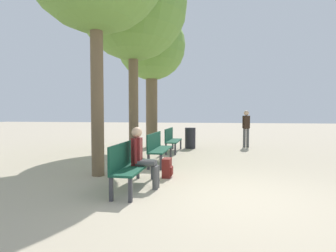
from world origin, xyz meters
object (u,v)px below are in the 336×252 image
(tree_row_2, at_px, (152,48))
(trash_bin, at_px, (190,138))
(tree_row_1, at_px, (133,6))
(person_seated, at_px, (142,155))
(bench_row_2, at_px, (172,138))
(pedestrian_near, at_px, (246,126))
(bench_row_1, at_px, (158,146))
(bench_row_0, at_px, (130,162))
(backpack, at_px, (167,168))

(tree_row_2, bearing_deg, trash_bin, -4.36)
(tree_row_1, bearing_deg, person_seated, -70.14)
(bench_row_2, distance_m, person_seated, 5.07)
(pedestrian_near, bearing_deg, bench_row_1, -123.69)
(bench_row_0, bearing_deg, bench_row_1, 90.00)
(person_seated, distance_m, pedestrian_near, 7.61)
(backpack, bearing_deg, tree_row_1, 121.41)
(tree_row_1, bearing_deg, bench_row_0, -73.64)
(bench_row_1, bearing_deg, person_seated, -84.83)
(backpack, relative_size, pedestrian_near, 0.27)
(bench_row_2, relative_size, person_seated, 1.38)
(bench_row_1, xyz_separation_m, tree_row_1, (-1.10, 1.19, 4.60))
(tree_row_1, bearing_deg, bench_row_1, -47.19)
(bench_row_1, relative_size, tree_row_1, 0.24)
(person_seated, distance_m, trash_bin, 6.24)
(bench_row_0, height_order, trash_bin, bench_row_0)
(person_seated, bearing_deg, bench_row_0, -160.02)
(bench_row_1, bearing_deg, trash_bin, 80.42)
(bench_row_1, bearing_deg, bench_row_2, 90.00)
(trash_bin, bearing_deg, bench_row_0, -95.70)
(backpack, bearing_deg, bench_row_0, -118.29)
(bench_row_1, relative_size, pedestrian_near, 1.03)
(backpack, xyz_separation_m, trash_bin, (0.07, 5.26, 0.23))
(bench_row_1, xyz_separation_m, trash_bin, (0.63, 3.73, -0.09))
(tree_row_1, distance_m, pedestrian_near, 6.80)
(bench_row_2, bearing_deg, backpack, -82.24)
(bench_row_0, xyz_separation_m, tree_row_1, (-1.10, 3.76, 4.60))
(bench_row_0, xyz_separation_m, bench_row_1, (0.00, 2.57, 0.00))
(tree_row_1, bearing_deg, trash_bin, 55.65)
(bench_row_0, height_order, backpack, bench_row_0)
(tree_row_1, xyz_separation_m, backpack, (1.66, -2.73, -4.92))
(person_seated, bearing_deg, backpack, 70.77)
(tree_row_1, distance_m, trash_bin, 5.61)
(tree_row_1, xyz_separation_m, trash_bin, (1.73, 2.54, -4.69))
(tree_row_2, height_order, backpack, tree_row_2)
(bench_row_1, bearing_deg, pedestrian_near, 56.31)
(tree_row_2, height_order, pedestrian_near, tree_row_2)
(bench_row_2, bearing_deg, person_seated, -87.45)
(tree_row_1, relative_size, backpack, 15.83)
(trash_bin, bearing_deg, person_seated, -93.72)
(bench_row_1, distance_m, person_seated, 2.50)
(bench_row_1, height_order, pedestrian_near, pedestrian_near)
(pedestrian_near, distance_m, trash_bin, 2.61)
(bench_row_2, xyz_separation_m, tree_row_2, (-1.10, 1.29, 3.86))
(backpack, distance_m, trash_bin, 5.27)
(bench_row_2, height_order, backpack, bench_row_2)
(bench_row_0, distance_m, person_seated, 0.27)
(person_seated, distance_m, backpack, 1.10)
(bench_row_0, height_order, tree_row_1, tree_row_1)
(bench_row_1, height_order, tree_row_1, tree_row_1)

